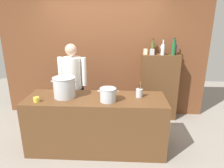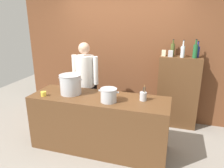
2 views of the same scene
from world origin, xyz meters
The scene contains 16 objects.
ground_plane centered at (0.00, 0.00, 0.00)m, with size 8.00×8.00×0.00m, color gray.
brick_back_panel centered at (0.00, 1.40, 1.50)m, with size 4.40×0.10×3.00m, color brown.
prep_counter centered at (0.00, 0.00, 0.45)m, with size 2.18×0.70×0.90m, color brown.
bar_cabinet centered at (1.19, 1.19, 0.70)m, with size 0.76×0.32×1.39m, color brown.
chef centered at (-0.50, 0.63, 0.96)m, with size 0.53×0.37×1.66m.
stockpot_large centered at (-0.49, 0.02, 1.06)m, with size 0.41×0.35×0.32m.
stockpot_small centered at (0.20, -0.13, 1.00)m, with size 0.31×0.25×0.20m.
utensil_crock centered at (0.68, 0.07, 0.97)m, with size 0.10×0.10×0.25m.
butter_jar centered at (-0.85, -0.21, 0.94)m, with size 0.08×0.08×0.07m, color yellow.
wine_bottle_clear centered at (1.20, 1.11, 1.51)m, with size 0.07×0.07×0.31m.
wine_bottle_cobalt centered at (1.45, 1.21, 1.50)m, with size 0.08×0.08×0.29m.
wine_bottle_olive centered at (1.02, 1.24, 1.51)m, with size 0.08×0.08×0.30m.
wine_bottle_green centered at (1.41, 1.11, 1.52)m, with size 0.08×0.08×0.33m.
wine_glass_short centered at (1.19, 1.21, 1.51)m, with size 0.08×0.08×0.16m.
spice_tin_silver centered at (0.99, 1.12, 1.45)m, with size 0.08×0.08×0.12m, color #B2B2B7.
spice_tin_cream centered at (0.87, 1.17, 1.45)m, with size 0.07×0.07×0.11m, color beige.
Camera 2 is at (1.10, -2.88, 2.10)m, focal length 33.91 mm.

